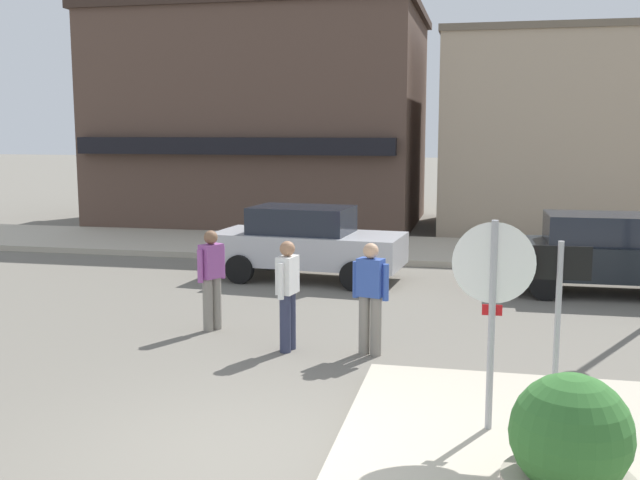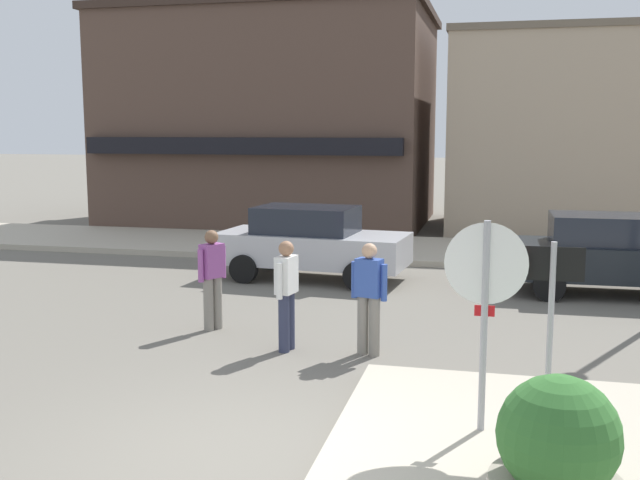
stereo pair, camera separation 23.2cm
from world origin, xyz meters
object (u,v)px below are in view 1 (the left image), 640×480
one_way_sign (558,317)px  pedestrian_crossing_near (370,295)px  pedestrian_crossing_far (212,277)px  pedestrian_kerb_side (288,292)px  parked_car_nearest (307,242)px  planter (570,453)px  parked_car_second (606,253)px  stop_sign (493,298)px

one_way_sign → pedestrian_crossing_near: size_ratio=1.30×
pedestrian_crossing_far → pedestrian_kerb_side: 1.69m
parked_car_nearest → pedestrian_crossing_near: bearing=-67.5°
planter → pedestrian_kerb_side: size_ratio=0.76×
pedestrian_kerb_side → parked_car_second: bearing=44.6°
one_way_sign → pedestrian_kerb_side: one_way_sign is taller
stop_sign → one_way_sign: (0.64, 0.08, -0.19)m
stop_sign → pedestrian_crossing_far: stop_sign is taller
stop_sign → parked_car_nearest: bearing=115.5°
parked_car_second → pedestrian_kerb_side: size_ratio=2.50×
pedestrian_kerb_side → one_way_sign: bearing=-36.9°
pedestrian_crossing_near → pedestrian_kerb_side: bearing=-177.1°
parked_car_nearest → pedestrian_kerb_side: pedestrian_kerb_side is taller
one_way_sign → pedestrian_kerb_side: size_ratio=1.30×
stop_sign → parked_car_second: size_ratio=0.57×
one_way_sign → parked_car_nearest: (-4.39, 7.78, -0.52)m
parked_car_second → pedestrian_kerb_side: 7.15m
one_way_sign → pedestrian_crossing_near: bearing=130.4°
one_way_sign → parked_car_nearest: size_ratio=0.51×
pedestrian_kerb_side → pedestrian_crossing_near: bearing=2.9°
planter → pedestrian_crossing_near: 4.74m
pedestrian_crossing_near → stop_sign: bearing=-59.3°
parked_car_nearest → parked_car_second: 6.02m
pedestrian_kerb_side → pedestrian_crossing_far: bearing=150.3°
parked_car_nearest → parked_car_second: size_ratio=1.03×
planter → parked_car_nearest: 10.25m
planter → parked_car_nearest: (-4.38, 9.26, 0.25)m
parked_car_nearest → pedestrian_crossing_far: size_ratio=2.57×
pedestrian_kerb_side → parked_car_nearest: bearing=100.2°
parked_car_second → parked_car_nearest: bearing=178.5°
stop_sign → planter: size_ratio=1.88×
pedestrian_crossing_near → pedestrian_crossing_far: size_ratio=1.00×
pedestrian_crossing_near → pedestrian_crossing_far: (-2.66, 0.78, 0.00)m
planter → pedestrian_crossing_far: 6.97m
parked_car_second → pedestrian_crossing_far: size_ratio=2.50×
stop_sign → one_way_sign: stop_sign is taller
one_way_sign → pedestrian_crossing_far: 6.03m
one_way_sign → parked_car_second: 7.81m
parked_car_second → pedestrian_crossing_near: 6.31m
stop_sign → one_way_sign: size_ratio=1.10×
planter → pedestrian_kerb_side: bearing=130.2°
planter → parked_car_second: bearing=79.8°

